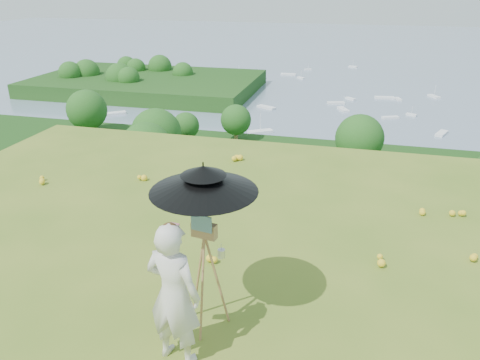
# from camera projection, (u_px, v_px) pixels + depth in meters

# --- Properties ---
(ground) EXTENTS (14.00, 14.00, 0.00)m
(ground) POSITION_uv_depth(u_px,v_px,m) (213.00, 317.00, 5.89)
(ground) COLOR #557722
(ground) RESTS_ON ground
(forest_slope) EXTENTS (140.00, 56.00, 22.00)m
(forest_slope) POSITION_uv_depth(u_px,v_px,m) (320.00, 324.00, 48.49)
(forest_slope) COLOR #12360E
(forest_slope) RESTS_ON bay_water
(shoreline_tier) EXTENTS (170.00, 28.00, 8.00)m
(shoreline_tier) POSITION_uv_depth(u_px,v_px,m) (338.00, 213.00, 86.85)
(shoreline_tier) COLOR #6E6358
(shoreline_tier) RESTS_ON bay_water
(bay_water) EXTENTS (700.00, 700.00, 0.00)m
(bay_water) POSITION_uv_depth(u_px,v_px,m) (359.00, 62.00, 232.95)
(bay_water) COLOR slate
(bay_water) RESTS_ON ground
(peninsula) EXTENTS (90.00, 60.00, 12.00)m
(peninsula) POSITION_uv_depth(u_px,v_px,m) (147.00, 77.00, 172.41)
(peninsula) COLOR #12360E
(peninsula) RESTS_ON bay_water
(slope_trees) EXTENTS (110.00, 50.00, 6.00)m
(slope_trees) POSITION_uv_depth(u_px,v_px,m) (331.00, 203.00, 42.96)
(slope_trees) COLOR #1A4F17
(slope_trees) RESTS_ON forest_slope
(harbor_town) EXTENTS (110.00, 22.00, 5.00)m
(harbor_town) POSITION_uv_depth(u_px,v_px,m) (341.00, 181.00, 84.29)
(harbor_town) COLOR silver
(harbor_town) RESTS_ON shoreline_tier
(moored_boats) EXTENTS (140.00, 140.00, 0.70)m
(moored_boats) POSITION_uv_depth(u_px,v_px,m) (318.00, 95.00, 165.33)
(moored_boats) COLOR white
(moored_boats) RESTS_ON bay_water
(wildflowers) EXTENTS (10.00, 10.50, 0.12)m
(wildflowers) POSITION_uv_depth(u_px,v_px,m) (219.00, 301.00, 6.09)
(wildflowers) COLOR yellow
(wildflowers) RESTS_ON ground
(painter) EXTENTS (0.69, 0.52, 1.71)m
(painter) POSITION_uv_depth(u_px,v_px,m) (174.00, 294.00, 4.94)
(painter) COLOR silver
(painter) RESTS_ON ground
(field_easel) EXTENTS (0.68, 0.68, 1.55)m
(field_easel) POSITION_uv_depth(u_px,v_px,m) (206.00, 272.00, 5.46)
(field_easel) COLOR #975F3F
(field_easel) RESTS_ON ground
(sun_umbrella) EXTENTS (1.26, 1.26, 0.87)m
(sun_umbrella) POSITION_uv_depth(u_px,v_px,m) (204.00, 199.00, 5.12)
(sun_umbrella) COLOR black
(sun_umbrella) RESTS_ON field_easel
(painter_cap) EXTENTS (0.21, 0.24, 0.10)m
(painter_cap) POSITION_uv_depth(u_px,v_px,m) (169.00, 227.00, 4.62)
(painter_cap) COLOR pink
(painter_cap) RESTS_ON painter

